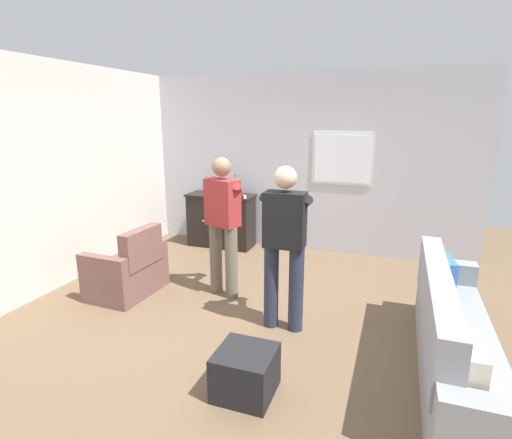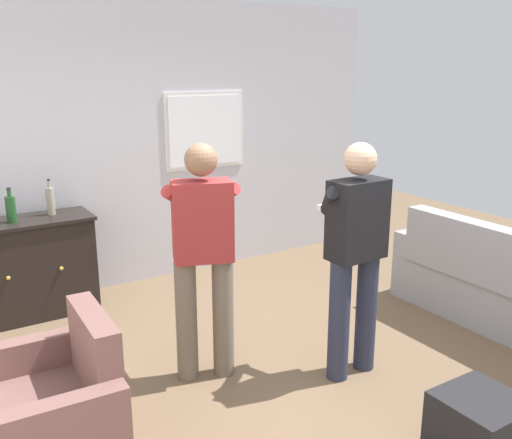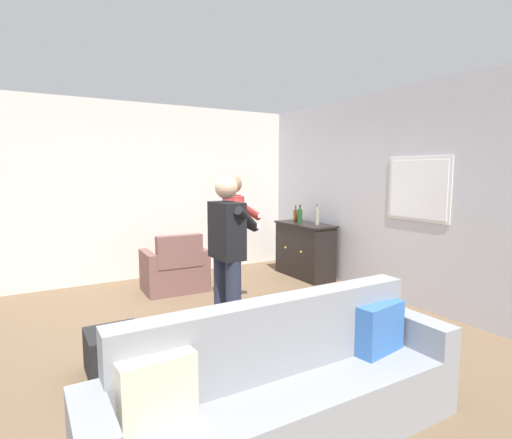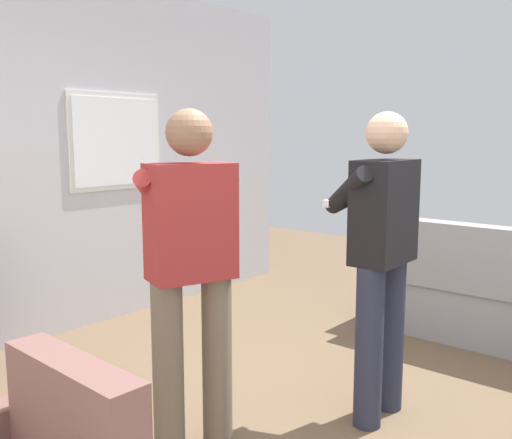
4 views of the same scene
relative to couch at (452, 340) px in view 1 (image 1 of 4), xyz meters
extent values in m
plane|color=brown|center=(-1.92, 0.30, -0.35)|extent=(10.40, 10.40, 0.00)
cube|color=silver|center=(-1.92, 2.96, 1.05)|extent=(5.20, 0.12, 2.80)
cube|color=silver|center=(-1.36, 2.89, 1.16)|extent=(0.90, 0.02, 0.80)
cube|color=white|center=(-1.36, 2.89, 1.16)|extent=(0.82, 0.03, 0.72)
cube|color=silver|center=(-4.58, 0.30, 1.05)|extent=(0.12, 5.20, 2.80)
cube|color=gray|center=(0.05, 0.00, -0.14)|extent=(0.55, 2.13, 0.42)
cube|color=gray|center=(-0.16, 0.00, 0.32)|extent=(0.18, 2.13, 0.50)
cube|color=gray|center=(0.05, 1.14, -0.03)|extent=(0.55, 0.18, 0.64)
cube|color=#386BB7|center=(-0.03, 0.81, 0.25)|extent=(0.20, 0.42, 0.36)
cube|color=beige|center=(-0.03, -0.81, 0.25)|extent=(0.17, 0.41, 0.36)
cube|color=brown|center=(-3.59, 0.49, -0.15)|extent=(0.66, 0.66, 0.40)
cube|color=brown|center=(-3.33, 0.48, 0.28)|extent=(0.16, 0.64, 0.45)
cube|color=brown|center=(-3.60, 0.11, -0.05)|extent=(0.64, 0.14, 0.60)
cube|color=brown|center=(-3.58, 0.86, -0.05)|extent=(0.64, 0.14, 0.60)
cube|color=black|center=(-3.27, 2.60, 0.08)|extent=(1.07, 0.44, 0.85)
cube|color=black|center=(-3.27, 2.60, 0.52)|extent=(1.11, 0.48, 0.03)
sphere|color=#B79338|center=(-3.48, 2.36, 0.12)|extent=(0.04, 0.04, 0.04)
sphere|color=#B79338|center=(-3.06, 2.36, 0.12)|extent=(0.04, 0.04, 0.04)
cylinder|color=gray|center=(-3.03, 2.65, 0.66)|extent=(0.07, 0.07, 0.24)
cylinder|color=gray|center=(-3.03, 2.65, 0.81)|extent=(0.02, 0.02, 0.07)
cylinder|color=#262626|center=(-3.03, 2.65, 0.85)|extent=(0.03, 0.03, 0.02)
cylinder|color=#1E4C23|center=(-3.37, 2.57, 0.65)|extent=(0.08, 0.08, 0.22)
cylinder|color=#1E4C23|center=(-3.37, 2.57, 0.79)|extent=(0.03, 0.03, 0.06)
cylinder|color=#262626|center=(-3.37, 2.57, 0.83)|extent=(0.04, 0.04, 0.02)
cylinder|color=#593314|center=(-3.52, 2.59, 0.63)|extent=(0.07, 0.07, 0.20)
cylinder|color=#593314|center=(-3.52, 2.59, 0.76)|extent=(0.03, 0.03, 0.06)
cylinder|color=#262626|center=(-3.52, 2.59, 0.80)|extent=(0.03, 0.03, 0.02)
cube|color=black|center=(-1.53, -0.75, -0.16)|extent=(0.45, 0.45, 0.37)
cylinder|color=#6B6051|center=(-2.56, 0.90, 0.09)|extent=(0.15, 0.15, 0.88)
cylinder|color=#6B6051|center=(-2.32, 0.82, 0.09)|extent=(0.15, 0.15, 0.88)
cube|color=#9E2D2D|center=(-2.44, 0.86, 0.81)|extent=(0.45, 0.34, 0.55)
sphere|color=#8C664C|center=(-2.44, 0.86, 1.22)|extent=(0.22, 0.22, 0.22)
cylinder|color=#9E2D2D|center=(-2.50, 1.05, 0.92)|extent=(0.41, 0.32, 0.29)
cylinder|color=#9E2D2D|center=(-2.28, 0.97, 0.92)|extent=(0.21, 0.44, 0.29)
cube|color=white|center=(-2.33, 1.16, 0.83)|extent=(0.15, 0.09, 0.04)
cylinder|color=#282D42|center=(-1.67, 0.33, 0.09)|extent=(0.15, 0.15, 0.88)
cylinder|color=#282D42|center=(-1.41, 0.33, 0.09)|extent=(0.15, 0.15, 0.88)
cube|color=black|center=(-1.54, 0.33, 0.81)|extent=(0.41, 0.23, 0.55)
sphere|color=#D8AD8C|center=(-1.54, 0.33, 1.22)|extent=(0.22, 0.22, 0.22)
cylinder|color=black|center=(-1.65, 0.49, 0.92)|extent=(0.32, 0.41, 0.29)
cylinder|color=black|center=(-1.42, 0.49, 0.92)|extent=(0.34, 0.40, 0.29)
cube|color=white|center=(-1.54, 0.65, 0.83)|extent=(0.15, 0.04, 0.04)
camera|label=1|loc=(-0.53, -3.29, 1.78)|focal=28.00mm
camera|label=2|loc=(-4.11, -2.45, 1.82)|focal=40.00mm
camera|label=3|loc=(1.90, -1.35, 1.37)|focal=28.00mm
camera|label=4|loc=(-4.27, -1.08, 1.21)|focal=40.00mm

